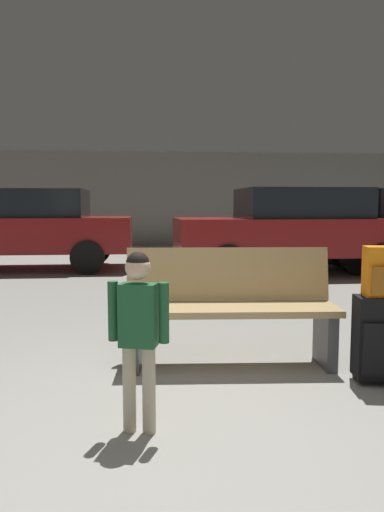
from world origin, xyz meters
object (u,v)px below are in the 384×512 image
(parked_car_near, at_px, (294,228))
(parked_car_far, at_px, (24,227))
(suitcase, at_px, (383,338))
(bench, at_px, (230,307))
(child, at_px, (138,322))

(parked_car_near, bearing_deg, parked_car_far, 168.35)
(suitcase, xyz_separation_m, parked_car_near, (0.97, 5.46, 0.48))
(parked_car_far, bearing_deg, parked_car_near, -11.65)
(bench, bearing_deg, child, -120.96)
(bench, height_order, suitcase, bench)
(bench, bearing_deg, parked_car_far, 116.50)
(suitcase, height_order, parked_car_near, parked_car_near)
(bench, relative_size, parked_car_near, 0.39)
(suitcase, relative_size, child, 0.62)
(child, height_order, parked_car_near, parked_car_near)
(suitcase, relative_size, parked_car_near, 0.15)
(suitcase, bearing_deg, bench, 152.14)
(bench, relative_size, parked_car_far, 0.39)
(suitcase, height_order, parked_car_far, parked_car_far)
(child, bearing_deg, parked_car_near, 66.67)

